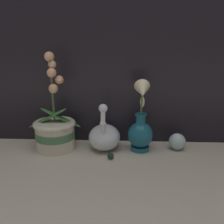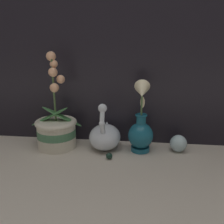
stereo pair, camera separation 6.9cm
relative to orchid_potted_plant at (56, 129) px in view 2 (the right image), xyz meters
The scene contains 6 objects.
ground_plane 0.28m from the orchid_potted_plant, 28.11° to the right, with size 2.80×2.80×0.00m, color #BCB2A3.
orchid_potted_plant is the anchor object (origin of this frame).
swan_figurine 0.20m from the orchid_potted_plant, ahead, with size 0.13×0.18×0.21m.
blue_vase 0.35m from the orchid_potted_plant, ahead, with size 0.10×0.13×0.30m.
glass_sphere 0.50m from the orchid_potted_plant, ahead, with size 0.07×0.07×0.07m.
glass_bauble 0.25m from the orchid_potted_plant, 21.62° to the right, with size 0.02×0.02×0.02m.
Camera 2 is at (0.12, -0.87, 0.45)m, focal length 42.00 mm.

